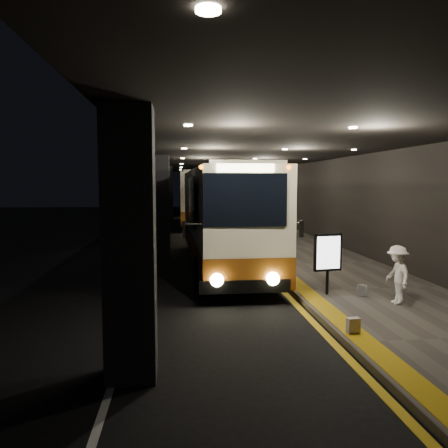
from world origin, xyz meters
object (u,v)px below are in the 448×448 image
coach_second (199,200)px  bag_polka (362,290)px  coach_third (195,197)px  coach_main (222,220)px  passenger_waiting_white (397,275)px  bag_plain (353,326)px  passenger_boarding (285,249)px  info_sign (328,254)px  stanchion_post (287,262)px

coach_second → bag_polka: size_ratio=41.60×
coach_second → coach_third: coach_second is taller
coach_main → passenger_waiting_white: bearing=-60.7°
passenger_waiting_white → bag_plain: passenger_waiting_white is taller
passenger_boarding → info_sign: (0.53, -2.66, 0.27)m
passenger_boarding → bag_plain: 5.81m
coach_main → passenger_waiting_white: coach_main is taller
info_sign → stanchion_post: info_sign is taller
coach_main → coach_second: 17.38m
coach_third → coach_second: bearing=-92.4°
coach_main → bag_polka: coach_main is taller
passenger_boarding → bag_polka: size_ratio=5.69×
coach_third → passenger_waiting_white: 37.25m
bag_polka → stanchion_post: stanchion_post is taller
passenger_boarding → bag_plain: passenger_boarding is taller
bag_plain → info_sign: size_ratio=0.19×
coach_second → passenger_boarding: bearing=-82.9°
coach_second → passenger_waiting_white: 24.15m
coach_third → passenger_waiting_white: size_ratio=7.49×
coach_second → passenger_waiting_white: coach_second is taller
passenger_boarding → stanchion_post: size_ratio=1.73×
coach_main → coach_third: bearing=88.5°
passenger_waiting_white → coach_second: bearing=-169.7°
stanchion_post → passenger_boarding: bearing=83.5°
info_sign → coach_second: bearing=88.5°
bag_plain → passenger_waiting_white: bearing=45.7°
coach_second → stanchion_post: bearing=-83.1°
bag_plain → info_sign: 3.29m
passenger_waiting_white → info_sign: size_ratio=0.89×
coach_main → bag_polka: bearing=-61.3°
bag_plain → coach_second: bearing=94.2°
coach_third → bag_plain: size_ratio=34.75×
coach_third → passenger_boarding: bearing=-88.7°
stanchion_post → coach_third: bearing=92.8°
coach_third → passenger_boarding: size_ratio=6.46×
coach_third → bag_plain: bearing=-89.1°
passenger_boarding → bag_plain: bearing=162.3°
passenger_boarding → coach_main: bearing=16.4°
coach_second → info_sign: coach_second is taller
coach_third → passenger_waiting_white: bearing=-85.9°
passenger_waiting_white → info_sign: 1.84m
bag_plain → info_sign: (0.53, 3.10, 0.97)m
bag_polka → passenger_waiting_white: bearing=-55.7°
passenger_boarding → info_sign: passenger_boarding is taller
bag_plain → passenger_boarding: bearing=90.0°
coach_main → bag_polka: (3.25, -5.61, -1.47)m
coach_main → info_sign: 5.88m
coach_main → stanchion_post: size_ratio=11.97×
coach_main → passenger_boarding: (1.83, -2.70, -0.76)m
passenger_waiting_white → bag_polka: passenger_waiting_white is taller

